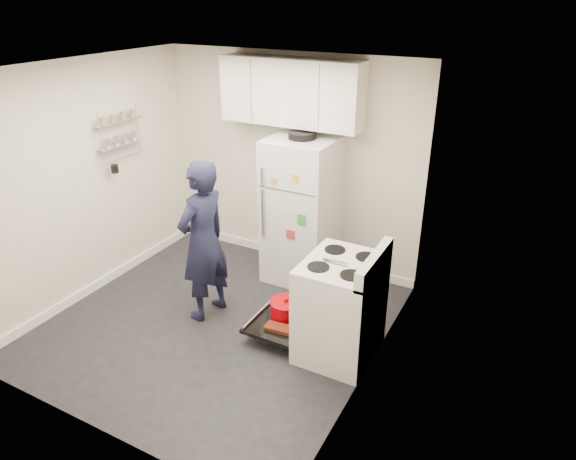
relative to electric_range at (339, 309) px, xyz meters
The scene contains 7 objects.
room 1.49m from the electric_range, behind, with size 3.21×3.21×2.51m.
electric_range is the anchor object (origin of this frame).
open_oven_door 0.65m from the electric_range, behind, with size 0.55×0.70×0.24m.
refrigerator 1.49m from the electric_range, 130.49° to the left, with size 0.72×0.74×1.73m.
upper_cabinets 2.38m from the electric_range, 132.27° to the left, with size 1.60×0.33×0.70m, color silver.
wall_shelf_rack 3.05m from the electric_range, behind, with size 0.14×0.60×0.61m.
person 1.49m from the electric_range, behind, with size 0.61×0.40×1.67m, color black.
Camera 1 is at (2.68, -3.51, 3.09)m, focal length 32.00 mm.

